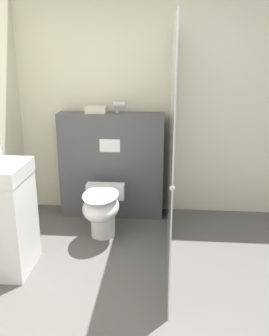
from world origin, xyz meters
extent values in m
plane|color=#565451|center=(0.00, 0.00, 0.00)|extent=(12.00, 12.00, 0.00)
cube|color=beige|center=(0.00, 2.04, 1.25)|extent=(8.00, 0.06, 2.50)
cube|color=#4C4C51|center=(-0.26, 1.83, 0.59)|extent=(1.15, 0.24, 1.17)
cube|color=white|center=(-0.26, 1.71, 0.84)|extent=(0.22, 0.01, 0.14)
cube|color=silver|center=(0.38, 1.05, 1.03)|extent=(0.01, 1.93, 2.05)
sphere|color=#B2B2B7|center=(0.38, 0.11, 0.98)|extent=(0.04, 0.04, 0.04)
cylinder|color=white|center=(-0.28, 1.30, 0.16)|extent=(0.25, 0.25, 0.33)
ellipsoid|color=white|center=(-0.28, 1.21, 0.35)|extent=(0.36, 0.51, 0.24)
ellipsoid|color=white|center=(-0.28, 1.21, 0.48)|extent=(0.35, 0.50, 0.02)
cube|color=white|center=(-0.28, 1.50, 0.40)|extent=(0.40, 0.12, 0.16)
cube|color=white|center=(-1.03, 0.63, 0.41)|extent=(0.48, 0.49, 0.83)
cylinder|color=silver|center=(-1.03, 0.77, 1.02)|extent=(0.02, 0.02, 0.14)
cylinder|color=#B7B7BC|center=(-0.17, 1.85, 1.26)|extent=(0.12, 0.06, 0.06)
cone|color=#B7B7BC|center=(-0.09, 1.85, 1.26)|extent=(0.03, 0.05, 0.05)
cylinder|color=#B7B7BC|center=(-0.19, 1.85, 1.22)|extent=(0.03, 0.03, 0.08)
cube|color=beige|center=(-0.41, 1.84, 1.21)|extent=(0.22, 0.17, 0.07)
camera|label=1|loc=(0.32, -2.12, 1.83)|focal=40.00mm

